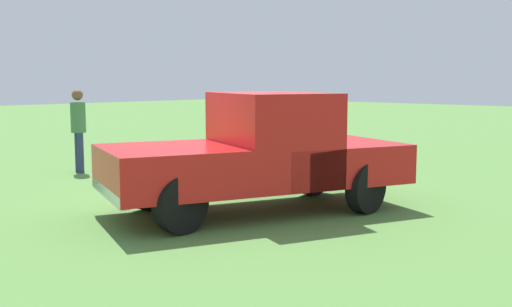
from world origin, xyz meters
name	(u,v)px	position (x,y,z in m)	size (l,w,h in m)	color
ground_plane	(235,205)	(0.00, 0.00, 0.00)	(80.00, 80.00, 0.00)	#54843D
pickup_truck	(263,150)	(0.02, 0.63, 0.94)	(4.96, 3.47, 1.82)	black
person_bystander	(78,125)	(-0.12, -4.95, 1.03)	(0.40, 0.40, 1.81)	navy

